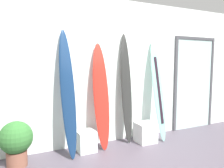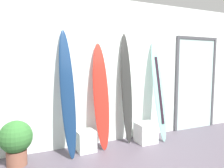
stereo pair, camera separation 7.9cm
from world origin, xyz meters
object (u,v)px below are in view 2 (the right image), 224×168
(surfboard_navy, at_px, (68,93))
(display_block_left, at_px, (86,141))
(surfboard_charcoal, at_px, (127,88))
(potted_plant, at_px, (16,140))
(surfboard_seafoam, at_px, (159,90))
(surfboard_crimson, at_px, (101,96))
(glass_door, at_px, (195,82))
(display_block_center, at_px, (146,133))

(surfboard_navy, bearing_deg, display_block_left, 2.56)
(surfboard_charcoal, bearing_deg, potted_plant, -174.53)
(surfboard_seafoam, height_order, display_block_left, surfboard_seafoam)
(surfboard_navy, relative_size, surfboard_crimson, 1.11)
(surfboard_navy, height_order, surfboard_charcoal, surfboard_navy)
(display_block_left, relative_size, glass_door, 0.17)
(surfboard_crimson, height_order, glass_door, glass_door)
(display_block_left, distance_m, glass_door, 2.96)
(surfboard_crimson, distance_m, potted_plant, 1.56)
(surfboard_navy, distance_m, potted_plant, 1.06)
(surfboard_navy, height_order, display_block_center, surfboard_navy)
(display_block_center, height_order, glass_door, glass_door)
(surfboard_charcoal, xyz_separation_m, surfboard_seafoam, (0.68, -0.11, -0.05))
(display_block_center, bearing_deg, display_block_left, 176.59)
(surfboard_charcoal, height_order, glass_door, glass_door)
(display_block_center, bearing_deg, surfboard_charcoal, 151.85)
(surfboard_seafoam, bearing_deg, surfboard_navy, -179.66)
(surfboard_crimson, xyz_separation_m, surfboard_charcoal, (0.56, 0.07, 0.10))
(surfboard_crimson, xyz_separation_m, surfboard_seafoam, (1.24, -0.05, 0.05))
(surfboard_charcoal, xyz_separation_m, potted_plant, (-2.01, -0.19, -0.67))
(surfboard_navy, xyz_separation_m, display_block_left, (0.31, 0.01, -0.88))
(display_block_left, relative_size, display_block_center, 0.95)
(glass_door, bearing_deg, display_block_left, -174.96)
(surfboard_charcoal, distance_m, display_block_center, 0.96)
(glass_door, bearing_deg, surfboard_navy, -175.21)
(surfboard_crimson, bearing_deg, surfboard_navy, -174.70)
(surfboard_navy, relative_size, glass_door, 0.99)
(display_block_left, bearing_deg, surfboard_charcoal, 7.14)
(surfboard_crimson, bearing_deg, glass_door, 4.66)
(surfboard_seafoam, xyz_separation_m, display_block_center, (-0.34, -0.07, -0.83))
(surfboard_seafoam, distance_m, potted_plant, 2.76)
(glass_door, height_order, potted_plant, glass_door)
(surfboard_crimson, distance_m, glass_door, 2.50)
(display_block_left, bearing_deg, display_block_center, -3.41)
(surfboard_crimson, xyz_separation_m, display_block_center, (0.90, -0.12, -0.78))
(display_block_center, height_order, potted_plant, potted_plant)
(glass_door, bearing_deg, display_block_center, -168.61)
(surfboard_crimson, height_order, potted_plant, surfboard_crimson)
(surfboard_charcoal, bearing_deg, surfboard_crimson, -173.36)
(surfboard_seafoam, bearing_deg, glass_door, 11.34)
(surfboard_charcoal, height_order, surfboard_seafoam, surfboard_charcoal)
(surfboard_charcoal, height_order, display_block_center, surfboard_charcoal)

